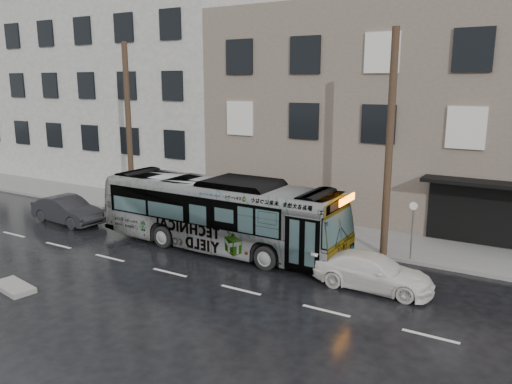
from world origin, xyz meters
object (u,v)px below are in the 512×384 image
utility_pole_front (389,146)px  utility_pole_rear (129,129)px  bus (219,213)px  dark_sedan (67,210)px  white_sedan (373,272)px  sign_post (412,230)px

utility_pole_front → utility_pole_rear: 14.00m
bus → dark_sedan: bearing=94.9°
bus → dark_sedan: bus is taller
utility_pole_rear → bus: size_ratio=0.79×
utility_pole_rear → white_sedan: utility_pole_rear is taller
bus → white_sedan: 7.17m
sign_post → dark_sedan: 16.91m
utility_pole_rear → sign_post: 15.46m
sign_post → dark_sedan: bearing=-169.3°
bus → dark_sedan: size_ratio=2.69×
sign_post → bus: bus is taller
sign_post → dark_sedan: size_ratio=0.57×
white_sedan → dark_sedan: dark_sedan is taller
utility_pole_front → utility_pole_rear: (-14.00, 0.00, 0.00)m
white_sedan → sign_post: bearing=-9.3°
utility_pole_rear → white_sedan: bearing=-12.7°
white_sedan → dark_sedan: bearing=89.1°
sign_post → bus: 7.97m
utility_pole_front → utility_pole_rear: bearing=180.0°
utility_pole_front → bus: (-6.47, -2.48, -3.07)m
dark_sedan → sign_post: bearing=-76.0°
bus → white_sedan: (7.06, -0.80, -0.97)m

